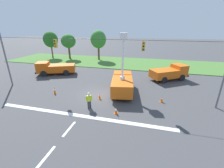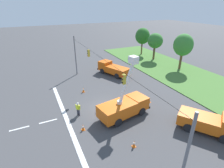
{
  "view_description": "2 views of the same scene",
  "coord_description": "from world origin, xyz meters",
  "px_view_note": "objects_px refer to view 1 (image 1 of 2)",
  "views": [
    {
      "loc": [
        5.96,
        -15.91,
        7.87
      ],
      "look_at": [
        1.59,
        1.07,
        1.14
      ],
      "focal_mm": 24.0,
      "sensor_mm": 36.0,
      "label": 1
    },
    {
      "loc": [
        18.01,
        -7.33,
        12.38
      ],
      "look_at": [
        -2.15,
        2.27,
        2.01
      ],
      "focal_mm": 28.0,
      "sensor_mm": 36.0,
      "label": 2
    }
  ],
  "objects_px": {
    "tree_far_west": "(50,40)",
    "traffic_cone_near_bucket": "(162,99)",
    "traffic_cone_foreground_left": "(120,78)",
    "utility_truck_support_near": "(55,68)",
    "traffic_cone_foreground_right": "(100,96)",
    "utility_truck_bucket_lift": "(122,82)",
    "road_worker": "(89,100)",
    "traffic_cone_mid_left": "(55,91)",
    "utility_truck_support_far": "(170,73)",
    "tree_west": "(68,41)",
    "tree_centre": "(98,40)",
    "traffic_cone_mid_right": "(116,110)"
  },
  "relations": [
    {
      "from": "tree_far_west",
      "to": "traffic_cone_near_bucket",
      "type": "relative_size",
      "value": 9.05
    },
    {
      "from": "traffic_cone_foreground_left",
      "to": "tree_far_west",
      "type": "bearing_deg",
      "value": 148.41
    },
    {
      "from": "utility_truck_support_near",
      "to": "traffic_cone_foreground_right",
      "type": "distance_m",
      "value": 12.9
    },
    {
      "from": "utility_truck_bucket_lift",
      "to": "road_worker",
      "type": "relative_size",
      "value": 4.08
    },
    {
      "from": "utility_truck_support_near",
      "to": "traffic_cone_mid_left",
      "type": "distance_m",
      "value": 8.68
    },
    {
      "from": "traffic_cone_mid_left",
      "to": "traffic_cone_foreground_right",
      "type": "bearing_deg",
      "value": 0.32
    },
    {
      "from": "traffic_cone_mid_left",
      "to": "utility_truck_bucket_lift",
      "type": "bearing_deg",
      "value": 17.7
    },
    {
      "from": "utility_truck_bucket_lift",
      "to": "utility_truck_support_far",
      "type": "xyz_separation_m",
      "value": [
        6.32,
        6.62,
        -0.2
      ]
    },
    {
      "from": "utility_truck_support_far",
      "to": "traffic_cone_near_bucket",
      "type": "distance_m",
      "value": 8.37
    },
    {
      "from": "traffic_cone_foreground_left",
      "to": "traffic_cone_foreground_right",
      "type": "bearing_deg",
      "value": -97.0
    },
    {
      "from": "traffic_cone_near_bucket",
      "to": "tree_west",
      "type": "bearing_deg",
      "value": 138.9
    },
    {
      "from": "tree_centre",
      "to": "utility_truck_bucket_lift",
      "type": "bearing_deg",
      "value": -62.6
    },
    {
      "from": "traffic_cone_foreground_left",
      "to": "traffic_cone_mid_right",
      "type": "bearing_deg",
      "value": -80.39
    },
    {
      "from": "utility_truck_support_far",
      "to": "traffic_cone_mid_left",
      "type": "distance_m",
      "value": 17.11
    },
    {
      "from": "tree_centre",
      "to": "road_worker",
      "type": "distance_m",
      "value": 24.51
    },
    {
      "from": "utility_truck_bucket_lift",
      "to": "traffic_cone_foreground_right",
      "type": "xyz_separation_m",
      "value": [
        -2.16,
        -2.55,
        -1.04
      ]
    },
    {
      "from": "tree_west",
      "to": "traffic_cone_foreground_right",
      "type": "distance_m",
      "value": 25.6
    },
    {
      "from": "utility_truck_support_far",
      "to": "road_worker",
      "type": "height_order",
      "value": "utility_truck_support_far"
    },
    {
      "from": "traffic_cone_foreground_left",
      "to": "traffic_cone_mid_left",
      "type": "distance_m",
      "value": 9.96
    },
    {
      "from": "utility_truck_support_near",
      "to": "tree_centre",
      "type": "bearing_deg",
      "value": 76.03
    },
    {
      "from": "utility_truck_support_far",
      "to": "tree_centre",
      "type": "bearing_deg",
      "value": 143.62
    },
    {
      "from": "utility_truck_bucket_lift",
      "to": "traffic_cone_near_bucket",
      "type": "bearing_deg",
      "value": -18.09
    },
    {
      "from": "road_worker",
      "to": "traffic_cone_near_bucket",
      "type": "relative_size",
      "value": 2.36
    },
    {
      "from": "tree_west",
      "to": "utility_truck_support_far",
      "type": "height_order",
      "value": "tree_west"
    },
    {
      "from": "traffic_cone_mid_right",
      "to": "road_worker",
      "type": "bearing_deg",
      "value": 174.08
    },
    {
      "from": "road_worker",
      "to": "traffic_cone_foreground_right",
      "type": "distance_m",
      "value": 2.46
    },
    {
      "from": "tree_west",
      "to": "traffic_cone_mid_left",
      "type": "distance_m",
      "value": 22.63
    },
    {
      "from": "utility_truck_support_near",
      "to": "utility_truck_support_far",
      "type": "distance_m",
      "value": 19.26
    },
    {
      "from": "traffic_cone_near_bucket",
      "to": "tree_far_west",
      "type": "bearing_deg",
      "value": 144.71
    },
    {
      "from": "tree_far_west",
      "to": "utility_truck_bucket_lift",
      "type": "height_order",
      "value": "utility_truck_bucket_lift"
    },
    {
      "from": "utility_truck_support_near",
      "to": "traffic_cone_foreground_right",
      "type": "relative_size",
      "value": 9.81
    },
    {
      "from": "utility_truck_support_far",
      "to": "tree_west",
      "type": "bearing_deg",
      "value": 154.87
    },
    {
      "from": "tree_west",
      "to": "traffic_cone_foreground_right",
      "type": "xyz_separation_m",
      "value": [
        15.12,
        -20.24,
        -4.1
      ]
    },
    {
      "from": "tree_centre",
      "to": "traffic_cone_foreground_right",
      "type": "distance_m",
      "value": 22.52
    },
    {
      "from": "traffic_cone_foreground_right",
      "to": "traffic_cone_mid_left",
      "type": "height_order",
      "value": "traffic_cone_mid_left"
    },
    {
      "from": "utility_truck_support_far",
      "to": "traffic_cone_near_bucket",
      "type": "bearing_deg",
      "value": -100.55
    },
    {
      "from": "traffic_cone_foreground_left",
      "to": "traffic_cone_mid_right",
      "type": "distance_m",
      "value": 10.03
    },
    {
      "from": "traffic_cone_foreground_left",
      "to": "traffic_cone_near_bucket",
      "type": "distance_m",
      "value": 8.72
    },
    {
      "from": "traffic_cone_mid_left",
      "to": "utility_truck_support_near",
      "type": "bearing_deg",
      "value": 123.36
    },
    {
      "from": "utility_truck_support_near",
      "to": "road_worker",
      "type": "xyz_separation_m",
      "value": [
        10.38,
        -9.55,
        -0.15
      ]
    },
    {
      "from": "utility_truck_bucket_lift",
      "to": "traffic_cone_mid_left",
      "type": "bearing_deg",
      "value": -162.3
    },
    {
      "from": "road_worker",
      "to": "traffic_cone_foreground_left",
      "type": "xyz_separation_m",
      "value": [
        1.18,
        9.59,
        -0.66
      ]
    },
    {
      "from": "traffic_cone_foreground_left",
      "to": "road_worker",
      "type": "bearing_deg",
      "value": -97.04
    },
    {
      "from": "tree_west",
      "to": "tree_centre",
      "type": "relative_size",
      "value": 0.87
    },
    {
      "from": "tree_west",
      "to": "utility_truck_bucket_lift",
      "type": "bearing_deg",
      "value": -45.67
    },
    {
      "from": "tree_west",
      "to": "utility_truck_support_far",
      "type": "relative_size",
      "value": 1.01
    },
    {
      "from": "traffic_cone_foreground_right",
      "to": "traffic_cone_mid_right",
      "type": "distance_m",
      "value": 3.69
    },
    {
      "from": "tree_centre",
      "to": "utility_truck_support_far",
      "type": "height_order",
      "value": "tree_centre"
    },
    {
      "from": "tree_far_west",
      "to": "utility_truck_support_far",
      "type": "xyz_separation_m",
      "value": [
        28.69,
        -11.04,
        -3.58
      ]
    },
    {
      "from": "tree_centre",
      "to": "traffic_cone_mid_right",
      "type": "bearing_deg",
      "value": -67.19
    }
  ]
}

